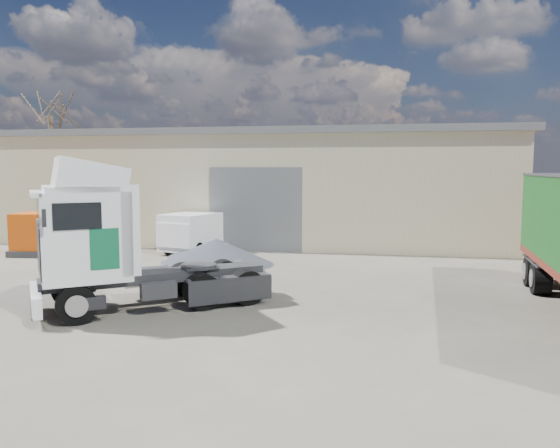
% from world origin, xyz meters
% --- Properties ---
extents(ground, '(120.00, 120.00, 0.00)m').
position_xyz_m(ground, '(0.00, 0.00, 0.00)').
color(ground, '#2C2923').
rests_on(ground, ground).
extents(warehouse, '(30.60, 12.60, 5.42)m').
position_xyz_m(warehouse, '(-6.00, 16.00, 2.66)').
color(warehouse, beige).
rests_on(warehouse, ground).
extents(bare_tree, '(4.00, 4.00, 9.60)m').
position_xyz_m(bare_tree, '(-18.00, 20.00, 7.92)').
color(bare_tree, '#382B21').
rests_on(bare_tree, ground).
extents(tractor_unit, '(5.80, 5.05, 3.84)m').
position_xyz_m(tractor_unit, '(-3.25, -0.14, 1.61)').
color(tractor_unit, black).
rests_on(tractor_unit, ground).
extents(panel_van, '(2.71, 4.40, 1.68)m').
position_xyz_m(panel_van, '(-4.40, 9.63, 0.87)').
color(panel_van, black).
rests_on(panel_van, ground).
extents(orange_skip, '(2.94, 2.01, 1.74)m').
position_xyz_m(orange_skip, '(-10.12, 7.48, 0.76)').
color(orange_skip, '#2D2D30').
rests_on(orange_skip, ground).
extents(gravel_heap, '(5.68, 5.68, 0.94)m').
position_xyz_m(gravel_heap, '(-2.86, 6.94, 0.44)').
color(gravel_heap, '#21232C').
rests_on(gravel_heap, ground).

